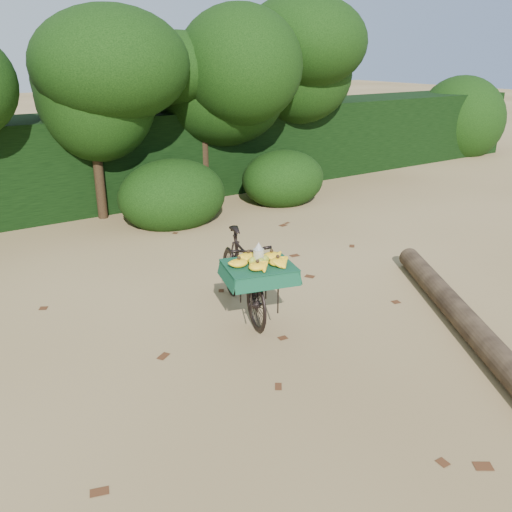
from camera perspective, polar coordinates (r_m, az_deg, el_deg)
ground at (r=6.01m, az=-3.91°, el=-9.02°), size 80.00×80.00×0.00m
vendor_bicycle at (r=6.41m, az=-1.39°, el=-1.81°), size 1.01×1.83×1.01m
fallen_log at (r=6.63m, az=20.94°, el=-6.10°), size 2.20×3.48×0.28m
hedge_backdrop at (r=11.34m, az=-20.27°, el=8.99°), size 26.00×1.80×1.80m
tree_row at (r=10.28m, az=-23.49°, el=13.70°), size 14.50×2.00×4.00m
bush_clumps at (r=9.70m, az=-14.14°, el=5.06°), size 8.80×1.70×0.90m
leaf_litter at (r=6.51m, az=-6.78°, el=-6.56°), size 7.00×7.30×0.01m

